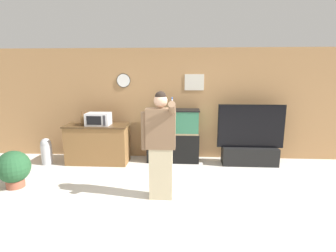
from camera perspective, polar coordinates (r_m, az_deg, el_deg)
The scene contains 10 objects.
ground_plane at distance 4.08m, azimuth -0.08°, elevation -18.50°, with size 18.00×18.00×0.00m, color beige.
wall_back_paneled at distance 6.28m, azimuth 1.42°, elevation 4.81°, with size 10.00×0.08×2.60m.
counter_island at distance 6.20m, azimuth -15.02°, elevation -3.75°, with size 1.41×0.61×0.89m.
microwave at distance 6.01m, azimuth -14.91°, elevation 1.47°, with size 0.52×0.38×0.27m.
knife_block at distance 6.17m, azimuth -17.90°, elevation 1.27°, with size 0.11×0.08×0.31m.
aquarium_on_stand at distance 6.07m, azimuth 1.12°, elevation -2.08°, with size 1.19×0.46×1.22m.
tv_on_stand at distance 6.17m, azimuth 17.38°, elevation -4.48°, with size 1.46×0.40×1.36m.
person_standing at distance 4.19m, azimuth -1.70°, elevation -4.00°, with size 0.56×0.42×1.77m.
potted_plant at distance 5.50m, azimuth -30.58°, elevation -7.86°, with size 0.58×0.58×0.68m.
trash_bin at distance 6.54m, azimuth -24.94°, elevation -4.92°, with size 0.24×0.24×0.60m.
Camera 1 is at (0.22, -3.52, 2.05)m, focal length 28.00 mm.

